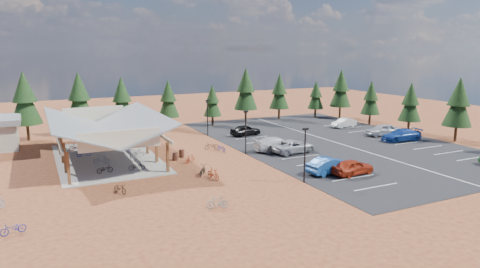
% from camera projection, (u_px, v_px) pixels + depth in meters
% --- Properties ---
extents(ground, '(140.00, 140.00, 0.00)m').
position_uv_depth(ground, '(213.00, 163.00, 46.25)').
color(ground, '#5F2519').
rests_on(ground, ground).
extents(asphalt_lot, '(27.00, 44.00, 0.04)m').
position_uv_depth(asphalt_lot, '(333.00, 142.00, 56.83)').
color(asphalt_lot, black).
rests_on(asphalt_lot, ground).
extents(concrete_pad, '(10.60, 18.60, 0.10)m').
position_uv_depth(concrete_pad, '(107.00, 158.00, 48.11)').
color(concrete_pad, gray).
rests_on(concrete_pad, ground).
extents(bike_pavilion, '(11.65, 19.40, 4.97)m').
position_uv_depth(bike_pavilion, '(105.00, 125.00, 47.37)').
color(bike_pavilion, '#542E18').
rests_on(bike_pavilion, concrete_pad).
extents(lamp_post_0, '(0.50, 0.25, 5.14)m').
position_uv_depth(lamp_post_0, '(305.00, 151.00, 38.99)').
color(lamp_post_0, black).
rests_on(lamp_post_0, ground).
extents(lamp_post_1, '(0.50, 0.25, 5.14)m').
position_uv_depth(lamp_post_1, '(246.00, 129.00, 49.57)').
color(lamp_post_1, black).
rests_on(lamp_post_1, ground).
extents(lamp_post_2, '(0.50, 0.25, 5.14)m').
position_uv_depth(lamp_post_2, '(208.00, 115.00, 60.15)').
color(lamp_post_2, black).
rests_on(lamp_post_2, ground).
extents(trash_bin_0, '(0.60, 0.60, 0.90)m').
position_uv_depth(trash_bin_0, '(175.00, 156.00, 47.34)').
color(trash_bin_0, '#432418').
rests_on(trash_bin_0, ground).
extents(trash_bin_1, '(0.60, 0.60, 0.90)m').
position_uv_depth(trash_bin_1, '(182.00, 153.00, 48.72)').
color(trash_bin_1, '#432418').
rests_on(trash_bin_1, ground).
extents(pine_1, '(4.01, 4.01, 9.35)m').
position_uv_depth(pine_1, '(25.00, 98.00, 56.48)').
color(pine_1, '#382314').
rests_on(pine_1, ground).
extents(pine_2, '(3.89, 3.89, 9.06)m').
position_uv_depth(pine_2, '(79.00, 97.00, 59.79)').
color(pine_2, '#382314').
rests_on(pine_2, ground).
extents(pine_3, '(3.54, 3.54, 8.25)m').
position_uv_depth(pine_3, '(122.00, 99.00, 62.02)').
color(pine_3, '#382314').
rests_on(pine_3, ground).
extents(pine_4, '(3.25, 3.25, 7.57)m').
position_uv_depth(pine_4, '(168.00, 99.00, 65.48)').
color(pine_4, '#382314').
rests_on(pine_4, ground).
extents(pine_5, '(2.84, 2.84, 6.62)m').
position_uv_depth(pine_5, '(212.00, 101.00, 67.94)').
color(pine_5, '#382314').
rests_on(pine_5, ground).
extents(pine_6, '(3.93, 3.93, 9.14)m').
position_uv_depth(pine_6, '(246.00, 89.00, 70.99)').
color(pine_6, '#382314').
rests_on(pine_6, ground).
extents(pine_7, '(3.42, 3.42, 7.98)m').
position_uv_depth(pine_7, '(279.00, 92.00, 74.08)').
color(pine_7, '#382314').
rests_on(pine_7, ground).
extents(pine_8, '(2.83, 2.83, 6.60)m').
position_uv_depth(pine_8, '(316.00, 95.00, 76.33)').
color(pine_8, '#382314').
rests_on(pine_8, ground).
extents(pine_10, '(3.69, 3.69, 8.60)m').
position_uv_depth(pine_10, '(459.00, 102.00, 56.18)').
color(pine_10, '#382314').
rests_on(pine_10, ground).
extents(pine_11, '(3.20, 3.20, 7.46)m').
position_uv_depth(pine_11, '(410.00, 102.00, 62.04)').
color(pine_11, '#382314').
rests_on(pine_11, ground).
extents(pine_12, '(3.07, 3.07, 7.14)m').
position_uv_depth(pine_12, '(371.00, 98.00, 69.03)').
color(pine_12, '#382314').
rests_on(pine_12, ground).
extents(pine_13, '(3.73, 3.73, 8.68)m').
position_uv_depth(pine_13, '(341.00, 88.00, 75.36)').
color(pine_13, '#382314').
rests_on(pine_13, ground).
extents(bike_0, '(1.56, 0.58, 0.81)m').
position_uv_depth(bike_0, '(105.00, 169.00, 42.19)').
color(bike_0, black).
rests_on(bike_0, concrete_pad).
extents(bike_1, '(1.74, 0.80, 1.01)m').
position_uv_depth(bike_1, '(101.00, 159.00, 45.42)').
color(bike_1, gray).
rests_on(bike_1, concrete_pad).
extents(bike_2, '(1.62, 0.74, 0.82)m').
position_uv_depth(bike_2, '(84.00, 153.00, 48.63)').
color(bike_2, navy).
rests_on(bike_2, concrete_pad).
extents(bike_3, '(1.69, 0.57, 1.00)m').
position_uv_depth(bike_3, '(76.00, 147.00, 51.41)').
color(bike_3, maroon).
rests_on(bike_3, concrete_pad).
extents(bike_4, '(1.67, 0.87, 0.84)m').
position_uv_depth(bike_4, '(137.00, 166.00, 43.12)').
color(bike_4, black).
rests_on(bike_4, concrete_pad).
extents(bike_5, '(1.68, 0.70, 0.98)m').
position_uv_depth(bike_5, '(137.00, 153.00, 48.09)').
color(bike_5, '#9B9FA4').
rests_on(bike_5, concrete_pad).
extents(bike_6, '(1.67, 0.68, 0.86)m').
position_uv_depth(bike_6, '(126.00, 147.00, 51.37)').
color(bike_6, navy).
rests_on(bike_6, concrete_pad).
extents(bike_7, '(1.72, 0.97, 1.00)m').
position_uv_depth(bike_7, '(126.00, 138.00, 56.26)').
color(bike_7, '#931009').
rests_on(bike_7, concrete_pad).
extents(bike_8, '(1.21, 1.76, 0.87)m').
position_uv_depth(bike_8, '(120.00, 188.00, 36.56)').
color(bike_8, black).
rests_on(bike_8, ground).
extents(bike_10, '(1.72, 0.97, 0.86)m').
position_uv_depth(bike_10, '(13.00, 228.00, 28.45)').
color(bike_10, navy).
rests_on(bike_10, ground).
extents(bike_11, '(0.91, 1.93, 1.12)m').
position_uv_depth(bike_11, '(213.00, 174.00, 40.44)').
color(bike_11, '#9F3112').
rests_on(bike_11, ground).
extents(bike_12, '(1.64, 1.93, 1.00)m').
position_uv_depth(bike_12, '(202.00, 170.00, 41.75)').
color(bike_12, black).
rests_on(bike_12, ground).
extents(bike_13, '(1.78, 0.91, 1.03)m').
position_uv_depth(bike_13, '(217.00, 202.00, 33.03)').
color(bike_13, gray).
rests_on(bike_13, ground).
extents(bike_14, '(0.80, 1.79, 0.91)m').
position_uv_depth(bike_14, '(222.00, 148.00, 51.41)').
color(bike_14, '#171692').
rests_on(bike_14, ground).
extents(bike_15, '(1.57, 1.16, 0.93)m').
position_uv_depth(bike_15, '(190.00, 159.00, 46.23)').
color(bike_15, '#9E371F').
rests_on(bike_15, ground).
extents(bike_16, '(1.84, 1.03, 0.92)m').
position_uv_depth(bike_16, '(212.00, 146.00, 52.47)').
color(bike_16, black).
rests_on(bike_16, ground).
extents(car_0, '(4.67, 2.25, 1.54)m').
position_uv_depth(car_0, '(353.00, 167.00, 41.79)').
color(car_0, '#A02911').
rests_on(car_0, asphalt_lot).
extents(car_1, '(5.09, 2.23, 1.63)m').
position_uv_depth(car_1, '(330.00, 165.00, 42.25)').
color(car_1, '#17478F').
rests_on(car_1, asphalt_lot).
extents(car_2, '(5.80, 3.11, 1.55)m').
position_uv_depth(car_2, '(293.00, 146.00, 50.61)').
color(car_2, '#97989E').
rests_on(car_2, asphalt_lot).
extents(car_3, '(5.80, 2.49, 1.66)m').
position_uv_depth(car_3, '(276.00, 144.00, 51.55)').
color(car_3, silver).
rests_on(car_3, asphalt_lot).
extents(car_4, '(4.62, 2.30, 1.51)m').
position_uv_depth(car_4, '(246.00, 130.00, 60.71)').
color(car_4, black).
rests_on(car_4, asphalt_lot).
extents(car_7, '(5.75, 2.93, 1.60)m').
position_uv_depth(car_7, '(401.00, 135.00, 57.07)').
color(car_7, navy).
rests_on(car_7, asphalt_lot).
extents(car_8, '(5.18, 2.84, 1.67)m').
position_uv_depth(car_8, '(382.00, 130.00, 60.57)').
color(car_8, '#AEB1B6').
rests_on(car_8, asphalt_lot).
extents(car_9, '(4.47, 2.05, 1.42)m').
position_uv_depth(car_9, '(344.00, 123.00, 66.99)').
color(car_9, '#BCBCBC').
rests_on(car_9, asphalt_lot).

